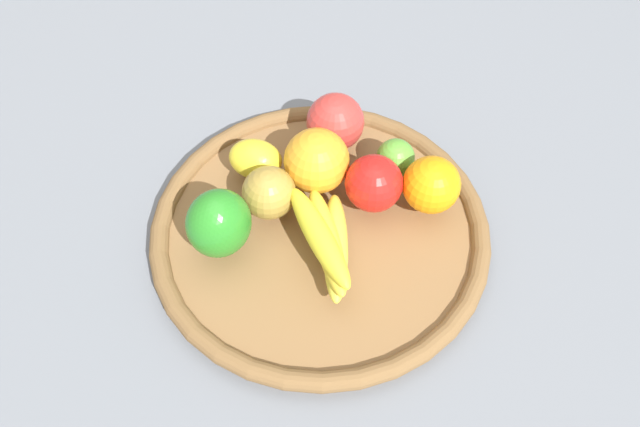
{
  "coord_description": "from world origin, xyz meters",
  "views": [
    {
      "loc": [
        -0.45,
        -0.09,
        0.68
      ],
      "look_at": [
        0.0,
        0.0,
        0.05
      ],
      "focal_mm": 35.86,
      "sensor_mm": 36.0,
      "label": 1
    }
  ],
  "objects_px": {
    "apple_1": "(374,183)",
    "orange_0": "(431,185)",
    "orange_1": "(317,161)",
    "apple_2": "(269,193)",
    "banana_bunch": "(327,241)",
    "lemon_0": "(255,159)",
    "bell_pepper": "(219,223)",
    "apple_0": "(335,122)",
    "lime_0": "(395,158)"
  },
  "relations": [
    {
      "from": "lemon_0",
      "to": "banana_bunch",
      "type": "bearing_deg",
      "value": -133.75
    },
    {
      "from": "apple_0",
      "to": "lemon_0",
      "type": "xyz_separation_m",
      "value": [
        -0.07,
        0.09,
        -0.01
      ]
    },
    {
      "from": "lemon_0",
      "to": "bell_pepper",
      "type": "height_order",
      "value": "bell_pepper"
    },
    {
      "from": "lemon_0",
      "to": "bell_pepper",
      "type": "distance_m",
      "value": 0.12
    },
    {
      "from": "apple_0",
      "to": "orange_1",
      "type": "distance_m",
      "value": 0.07
    },
    {
      "from": "lemon_0",
      "to": "bell_pepper",
      "type": "relative_size",
      "value": 0.78
    },
    {
      "from": "lemon_0",
      "to": "lime_0",
      "type": "bearing_deg",
      "value": -78.28
    },
    {
      "from": "apple_1",
      "to": "apple_2",
      "type": "bearing_deg",
      "value": 106.1
    },
    {
      "from": "banana_bunch",
      "to": "lime_0",
      "type": "bearing_deg",
      "value": -23.43
    },
    {
      "from": "lime_0",
      "to": "orange_1",
      "type": "bearing_deg",
      "value": 111.63
    },
    {
      "from": "lime_0",
      "to": "bell_pepper",
      "type": "height_order",
      "value": "bell_pepper"
    },
    {
      "from": "banana_bunch",
      "to": "apple_0",
      "type": "bearing_deg",
      "value": 6.97
    },
    {
      "from": "lemon_0",
      "to": "orange_0",
      "type": "distance_m",
      "value": 0.23
    },
    {
      "from": "apple_0",
      "to": "banana_bunch",
      "type": "distance_m",
      "value": 0.18
    },
    {
      "from": "apple_2",
      "to": "apple_1",
      "type": "relative_size",
      "value": 0.92
    },
    {
      "from": "apple_2",
      "to": "apple_0",
      "type": "bearing_deg",
      "value": -25.25
    },
    {
      "from": "lemon_0",
      "to": "apple_1",
      "type": "relative_size",
      "value": 0.97
    },
    {
      "from": "apple_0",
      "to": "apple_1",
      "type": "bearing_deg",
      "value": -145.09
    },
    {
      "from": "apple_0",
      "to": "banana_bunch",
      "type": "bearing_deg",
      "value": -173.03
    },
    {
      "from": "apple_0",
      "to": "apple_1",
      "type": "relative_size",
      "value": 1.06
    },
    {
      "from": "lemon_0",
      "to": "orange_0",
      "type": "xyz_separation_m",
      "value": [
        -0.01,
        -0.23,
        0.01
      ]
    },
    {
      "from": "apple_0",
      "to": "bell_pepper",
      "type": "height_order",
      "value": "bell_pepper"
    },
    {
      "from": "bell_pepper",
      "to": "orange_1",
      "type": "height_order",
      "value": "bell_pepper"
    },
    {
      "from": "lime_0",
      "to": "banana_bunch",
      "type": "distance_m",
      "value": 0.16
    },
    {
      "from": "lemon_0",
      "to": "bell_pepper",
      "type": "xyz_separation_m",
      "value": [
        -0.12,
        0.01,
        0.02
      ]
    },
    {
      "from": "orange_1",
      "to": "orange_0",
      "type": "bearing_deg",
      "value": -92.89
    },
    {
      "from": "orange_0",
      "to": "apple_1",
      "type": "height_order",
      "value": "same"
    },
    {
      "from": "apple_2",
      "to": "banana_bunch",
      "type": "height_order",
      "value": "apple_2"
    },
    {
      "from": "banana_bunch",
      "to": "bell_pepper",
      "type": "height_order",
      "value": "bell_pepper"
    },
    {
      "from": "apple_2",
      "to": "orange_0",
      "type": "relative_size",
      "value": 0.93
    },
    {
      "from": "orange_1",
      "to": "apple_1",
      "type": "relative_size",
      "value": 1.15
    },
    {
      "from": "lemon_0",
      "to": "orange_0",
      "type": "relative_size",
      "value": 0.97
    },
    {
      "from": "apple_2",
      "to": "bell_pepper",
      "type": "distance_m",
      "value": 0.08
    },
    {
      "from": "apple_0",
      "to": "lime_0",
      "type": "bearing_deg",
      "value": -112.54
    },
    {
      "from": "banana_bunch",
      "to": "orange_0",
      "type": "relative_size",
      "value": 2.17
    },
    {
      "from": "orange_0",
      "to": "apple_0",
      "type": "bearing_deg",
      "value": 58.85
    },
    {
      "from": "bell_pepper",
      "to": "apple_1",
      "type": "bearing_deg",
      "value": -22.32
    },
    {
      "from": "orange_1",
      "to": "apple_1",
      "type": "bearing_deg",
      "value": -103.62
    },
    {
      "from": "apple_0",
      "to": "lemon_0",
      "type": "relative_size",
      "value": 1.1
    },
    {
      "from": "apple_2",
      "to": "banana_bunch",
      "type": "distance_m",
      "value": 0.1
    },
    {
      "from": "apple_0",
      "to": "banana_bunch",
      "type": "height_order",
      "value": "apple_0"
    },
    {
      "from": "lime_0",
      "to": "lemon_0",
      "type": "xyz_separation_m",
      "value": [
        -0.04,
        0.18,
        0.0
      ]
    },
    {
      "from": "apple_2",
      "to": "apple_1",
      "type": "bearing_deg",
      "value": -73.9
    },
    {
      "from": "lemon_0",
      "to": "banana_bunch",
      "type": "height_order",
      "value": "banana_bunch"
    },
    {
      "from": "lime_0",
      "to": "bell_pepper",
      "type": "xyz_separation_m",
      "value": [
        -0.16,
        0.19,
        0.02
      ]
    },
    {
      "from": "apple_1",
      "to": "orange_1",
      "type": "bearing_deg",
      "value": 76.38
    },
    {
      "from": "apple_0",
      "to": "apple_1",
      "type": "height_order",
      "value": "apple_0"
    },
    {
      "from": "apple_1",
      "to": "orange_0",
      "type": "bearing_deg",
      "value": -81.13
    },
    {
      "from": "orange_0",
      "to": "apple_1",
      "type": "bearing_deg",
      "value": 98.87
    },
    {
      "from": "orange_1",
      "to": "apple_2",
      "type": "bearing_deg",
      "value": 137.74
    }
  ]
}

